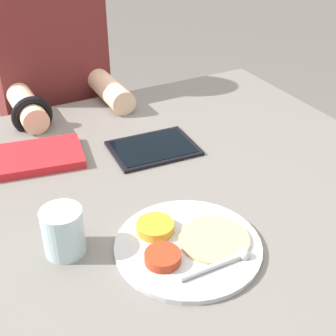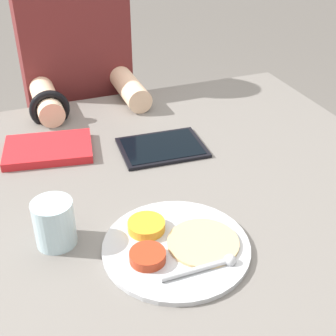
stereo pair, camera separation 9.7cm
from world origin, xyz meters
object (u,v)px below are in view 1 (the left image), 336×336
red_notebook (38,157)px  drinking_glass (63,231)px  person_diner (60,135)px  thali_tray (187,245)px  tablet_device (153,148)px

red_notebook → drinking_glass: drinking_glass is taller
person_diner → drinking_glass: size_ratio=13.60×
thali_tray → red_notebook: size_ratio=1.17×
red_notebook → person_diner: person_diner is taller
thali_tray → tablet_device: 0.37m
person_diner → drinking_glass: 0.82m
tablet_device → thali_tray: bearing=-106.5°
tablet_device → person_diner: bearing=102.1°
red_notebook → tablet_device: (0.27, -0.08, -0.00)m
red_notebook → person_diner: 0.49m
tablet_device → drinking_glass: (-0.30, -0.25, 0.04)m
red_notebook → person_diner: bearing=69.9°
thali_tray → tablet_device: size_ratio=1.26×
thali_tray → tablet_device: bearing=73.5°
tablet_device → red_notebook: bearing=162.7°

